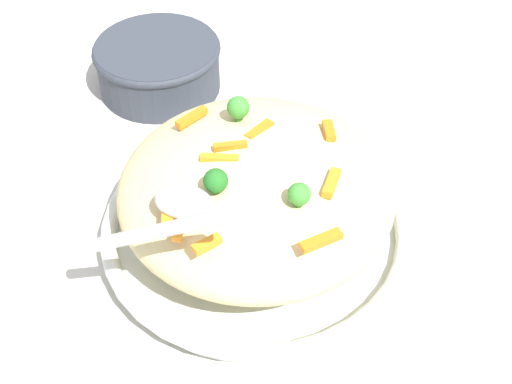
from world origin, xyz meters
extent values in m
plane|color=beige|center=(0.00, 0.00, 0.00)|extent=(2.40, 2.40, 0.00)
cylinder|color=silver|center=(0.00, 0.00, 0.01)|extent=(0.31, 0.31, 0.02)
torus|color=silver|center=(0.00, 0.00, 0.03)|extent=(0.34, 0.34, 0.02)
torus|color=black|center=(0.00, 0.00, 0.03)|extent=(0.33, 0.33, 0.00)
ellipsoid|color=#DBC689|center=(0.00, 0.00, 0.08)|extent=(0.28, 0.28, 0.10)
cube|color=orange|center=(0.06, 0.06, 0.13)|extent=(0.02, 0.03, 0.01)
cube|color=orange|center=(-0.03, -0.11, 0.13)|extent=(0.01, 0.03, 0.01)
cube|color=orange|center=(-0.05, -0.09, 0.13)|extent=(0.03, 0.04, 0.01)
cube|color=orange|center=(0.08, -0.01, 0.13)|extent=(0.01, 0.04, 0.01)
cube|color=orange|center=(0.00, -0.12, 0.13)|extent=(0.02, 0.03, 0.01)
cube|color=orange|center=(-0.03, 0.00, 0.13)|extent=(0.03, 0.02, 0.01)
cube|color=orange|center=(-0.03, -0.02, 0.13)|extent=(0.04, 0.02, 0.01)
cube|color=orange|center=(-0.01, 0.04, 0.13)|extent=(0.02, 0.04, 0.01)
cube|color=orange|center=(0.09, -0.08, 0.13)|extent=(0.03, 0.04, 0.01)
cube|color=orange|center=(-0.09, 0.03, 0.13)|extent=(0.02, 0.04, 0.01)
cylinder|color=#205B1C|center=(-0.02, -0.06, 0.13)|extent=(0.01, 0.01, 0.01)
sphere|color=#236B23|center=(-0.02, -0.06, 0.14)|extent=(0.02, 0.02, 0.02)
cylinder|color=#377928|center=(0.06, -0.04, 0.13)|extent=(0.01, 0.01, 0.01)
sphere|color=#3D8E33|center=(0.06, -0.04, 0.14)|extent=(0.02, 0.02, 0.02)
cylinder|color=#377928|center=(-0.04, 0.05, 0.13)|extent=(0.01, 0.01, 0.01)
sphere|color=#3D8E33|center=(-0.04, 0.05, 0.14)|extent=(0.02, 0.02, 0.02)
ellipsoid|color=#B7B7BC|center=(-0.04, -0.09, 0.14)|extent=(0.06, 0.04, 0.02)
cylinder|color=#B7B7BC|center=(-0.02, -0.15, 0.17)|extent=(0.14, 0.04, 0.08)
cylinder|color=#333842|center=(-0.23, 0.22, 0.03)|extent=(0.17, 0.17, 0.07)
torus|color=#333842|center=(-0.23, 0.22, 0.06)|extent=(0.17, 0.17, 0.01)
camera|label=1|loc=(0.17, -0.45, 0.56)|focal=46.47mm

